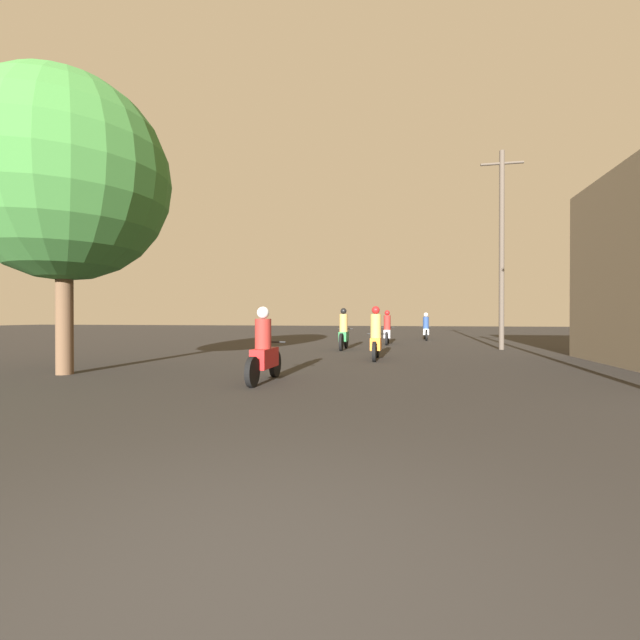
% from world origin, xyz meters
% --- Properties ---
extents(ground_plane, '(120.00, 120.00, 0.00)m').
position_xyz_m(ground_plane, '(0.00, 0.00, 0.00)').
color(ground_plane, '#282623').
extents(motorcycle_red, '(0.60, 1.96, 1.49)m').
position_xyz_m(motorcycle_red, '(-2.01, 6.33, 0.59)').
color(motorcycle_red, black).
rests_on(motorcycle_red, ground_plane).
extents(motorcycle_orange, '(0.60, 1.96, 1.61)m').
position_xyz_m(motorcycle_orange, '(-0.15, 11.25, 0.64)').
color(motorcycle_orange, black).
rests_on(motorcycle_orange, ground_plane).
extents(motorcycle_green, '(0.60, 2.04, 1.64)m').
position_xyz_m(motorcycle_green, '(-1.67, 14.97, 0.65)').
color(motorcycle_green, black).
rests_on(motorcycle_green, ground_plane).
extents(motorcycle_silver, '(0.60, 2.09, 1.60)m').
position_xyz_m(motorcycle_silver, '(-0.12, 18.59, 0.64)').
color(motorcycle_silver, black).
rests_on(motorcycle_silver, ground_plane).
extents(motorcycle_white, '(0.60, 2.05, 1.53)m').
position_xyz_m(motorcycle_white, '(1.83, 22.82, 0.61)').
color(motorcycle_white, black).
rests_on(motorcycle_white, ground_plane).
extents(utility_pole_far, '(1.60, 0.20, 7.82)m').
position_xyz_m(utility_pole_far, '(4.43, 16.17, 4.08)').
color(utility_pole_far, '#4C4238').
rests_on(utility_pole_far, ground_plane).
extents(street_tree, '(4.57, 4.57, 6.67)m').
position_xyz_m(street_tree, '(-6.77, 6.52, 4.38)').
color(street_tree, brown).
rests_on(street_tree, ground_plane).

